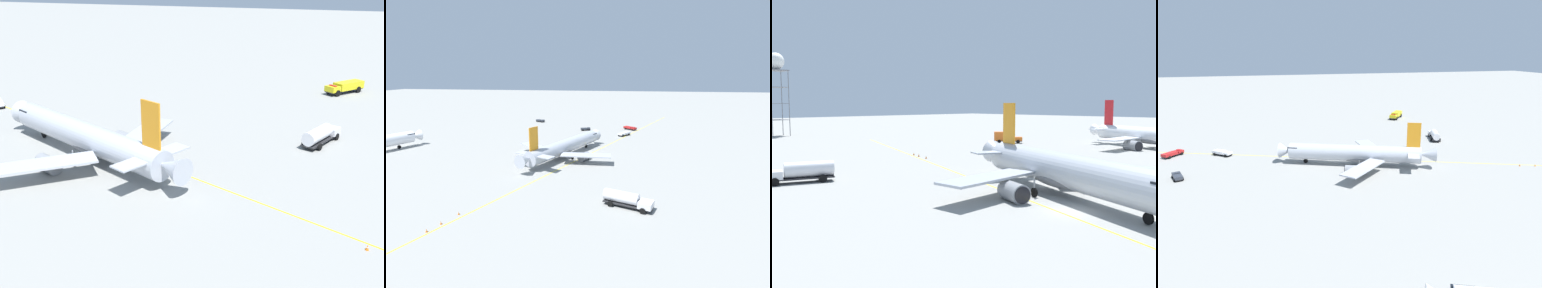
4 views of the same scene
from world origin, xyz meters
TOP-DOWN VIEW (x-y plane):
  - ground_plane at (0.00, 0.00)m, footprint 600.00×600.00m
  - airliner_main at (5.87, 4.12)m, footprint 28.72×36.67m
  - baggage_truck_truck at (5.00, -36.22)m, footprint 4.21×2.97m
  - pushback_tug_truck at (-11.20, -28.20)m, footprint 4.99×5.48m
  - fuel_tanker_truck at (-11.76, 34.72)m, footprint 9.40×5.39m
  - ops_pickup_truck at (-13.59, -40.73)m, footprint 5.65×5.11m
  - baggage_truck_truck_extra at (29.84, -54.29)m, footprint 4.65×3.52m
  - taxiway_centreline at (0.56, 3.96)m, footprint 67.42×169.44m
  - safety_cone_near at (17.00, 42.32)m, footprint 0.36×0.36m
  - safety_cone_mid at (18.04, 45.87)m, footprint 0.36×0.36m
  - safety_cone_far at (18.79, 48.44)m, footprint 0.36×0.36m

SIDE VIEW (x-z plane):
  - ground_plane at x=0.00m, z-range 0.00..0.00m
  - taxiway_centreline at x=0.56m, z-range 0.00..0.01m
  - safety_cone_near at x=17.00m, z-range 0.00..0.55m
  - safety_cone_mid at x=18.04m, z-range 0.00..0.55m
  - safety_cone_far at x=18.79m, z-range 0.00..0.55m
  - baggage_truck_truck at x=5.00m, z-range 0.10..1.32m
  - baggage_truck_truck_extra at x=29.84m, z-range 0.11..1.33m
  - pushback_tug_truck at x=-11.20m, z-range 0.16..1.46m
  - ops_pickup_truck at x=-13.59m, z-range 0.11..1.52m
  - fuel_tanker_truck at x=-11.76m, z-range 0.13..3.00m
  - airliner_main at x=5.87m, z-range -2.61..8.42m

